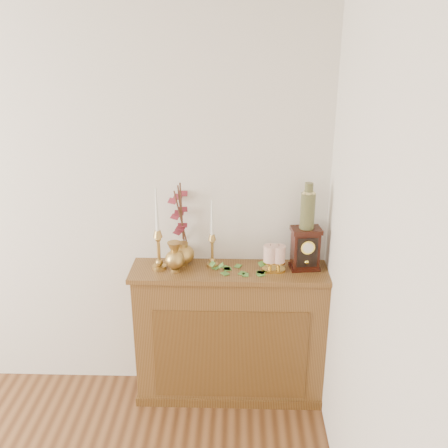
{
  "coord_description": "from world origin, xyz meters",
  "views": [
    {
      "loc": [
        1.45,
        -0.81,
        2.36
      ],
      "look_at": [
        1.36,
        2.05,
        1.25
      ],
      "focal_mm": 42.0,
      "sensor_mm": 36.0,
      "label": 1
    }
  ],
  "objects_px": {
    "bud_vase": "(175,257)",
    "mantel_clock": "(305,249)",
    "candlestick_left": "(158,243)",
    "ceramic_vase": "(308,208)",
    "ginger_jar": "(180,226)",
    "candlestick_center": "(212,245)"
  },
  "relations": [
    {
      "from": "candlestick_left",
      "to": "ginger_jar",
      "type": "distance_m",
      "value": 0.18
    },
    {
      "from": "candlestick_center",
      "to": "ginger_jar",
      "type": "distance_m",
      "value": 0.23
    },
    {
      "from": "candlestick_left",
      "to": "ginger_jar",
      "type": "xyz_separation_m",
      "value": [
        0.13,
        0.1,
        0.08
      ]
    },
    {
      "from": "candlestick_left",
      "to": "candlestick_center",
      "type": "relative_size",
      "value": 1.2
    },
    {
      "from": "bud_vase",
      "to": "ceramic_vase",
      "type": "distance_m",
      "value": 0.85
    },
    {
      "from": "ginger_jar",
      "to": "ceramic_vase",
      "type": "relative_size",
      "value": 1.95
    },
    {
      "from": "mantel_clock",
      "to": "ceramic_vase",
      "type": "bearing_deg",
      "value": 90.0
    },
    {
      "from": "ceramic_vase",
      "to": "mantel_clock",
      "type": "bearing_deg",
      "value": -82.55
    },
    {
      "from": "ginger_jar",
      "to": "ceramic_vase",
      "type": "xyz_separation_m",
      "value": [
        0.77,
        -0.07,
        0.15
      ]
    },
    {
      "from": "candlestick_left",
      "to": "ceramic_vase",
      "type": "relative_size",
      "value": 1.84
    },
    {
      "from": "ceramic_vase",
      "to": "bud_vase",
      "type": "bearing_deg",
      "value": -174.93
    },
    {
      "from": "candlestick_center",
      "to": "bud_vase",
      "type": "height_order",
      "value": "candlestick_center"
    },
    {
      "from": "candlestick_left",
      "to": "ceramic_vase",
      "type": "bearing_deg",
      "value": 2.14
    },
    {
      "from": "mantel_clock",
      "to": "ceramic_vase",
      "type": "relative_size",
      "value": 0.95
    },
    {
      "from": "mantel_clock",
      "to": "candlestick_center",
      "type": "bearing_deg",
      "value": 170.89
    },
    {
      "from": "candlestick_left",
      "to": "mantel_clock",
      "type": "bearing_deg",
      "value": 1.98
    },
    {
      "from": "candlestick_center",
      "to": "ceramic_vase",
      "type": "distance_m",
      "value": 0.62
    },
    {
      "from": "bud_vase",
      "to": "mantel_clock",
      "type": "distance_m",
      "value": 0.8
    },
    {
      "from": "bud_vase",
      "to": "mantel_clock",
      "type": "relative_size",
      "value": 0.72
    },
    {
      "from": "candlestick_center",
      "to": "mantel_clock",
      "type": "distance_m",
      "value": 0.57
    },
    {
      "from": "candlestick_left",
      "to": "ginger_jar",
      "type": "bearing_deg",
      "value": 38.85
    },
    {
      "from": "candlestick_center",
      "to": "mantel_clock",
      "type": "relative_size",
      "value": 1.62
    }
  ]
}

